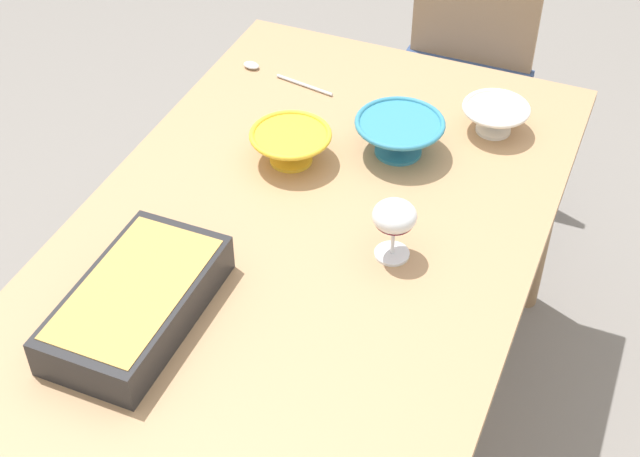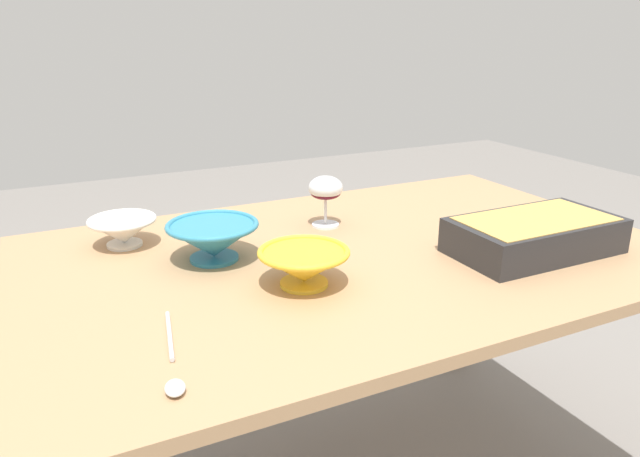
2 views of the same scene
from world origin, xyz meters
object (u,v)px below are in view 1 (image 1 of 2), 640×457
Objects in this scene: chair at (461,75)px; mixing_bowl at (291,145)px; casserole_dish at (137,301)px; serving_spoon at (270,72)px; serving_bowl at (495,117)px; small_bowl at (399,135)px; dining_table at (309,257)px; wine_glass at (394,219)px.

chair is 0.97m from mixing_bowl.
casserole_dish is at bearing 173.19° from mixing_bowl.
serving_bowl is at bearing -92.10° from serving_spoon.
chair is 4.00× the size of small_bowl.
mixing_bowl is 0.49m from serving_bowl.
serving_spoon is (0.02, 0.59, -0.03)m from serving_bowl.
mixing_bowl is at bearing 126.18° from serving_bowl.
small_bowl reaches higher than mixing_bowl.
mixing_bowl is at bearing 33.62° from dining_table.
mixing_bowl is (0.21, 0.32, -0.05)m from wine_glass.
serving_bowl is at bearing -159.57° from chair.
small_bowl reaches higher than dining_table.
small_bowl reaches higher than serving_spoon.
serving_spoon is (0.50, 0.32, 0.11)m from dining_table.
serving_bowl is 0.60m from serving_spoon.
wine_glass reaches higher than serving_bowl.
dining_table is 3.82× the size of casserole_dish.
casserole_dish is 0.97m from serving_bowl.
casserole_dish is at bearing 157.47° from small_bowl.
casserole_dish reaches higher than mixing_bowl.
wine_glass is 0.74m from serving_spoon.
chair is 2.12× the size of casserole_dish.
casserole_dish is at bearing -171.47° from serving_spoon.
mixing_bowl is (-0.91, 0.17, 0.30)m from chair.
mixing_bowl is (0.18, 0.12, 0.15)m from dining_table.
casserole_dish is (-1.47, 0.23, 0.30)m from chair.
casserole_dish is 2.43× the size of serving_bowl.
mixing_bowl is 0.90× the size of small_bowl.
wine_glass reaches higher than chair.
wine_glass reaches higher than serving_spoon.
chair is at bearing -31.44° from serving_spoon.
serving_bowl reaches higher than serving_spoon.
chair is 0.72m from serving_bowl.
casserole_dish is (-0.35, 0.38, -0.05)m from wine_glass.
small_bowl reaches higher than casserole_dish.
small_bowl is (0.12, -0.22, 0.01)m from mixing_bowl.
wine_glass is at bearing -123.42° from mixing_bowl.
chair is 1.51m from casserole_dish.
casserole_dish reaches higher than dining_table.
serving_spoon is at bearing 44.58° from wine_glass.
serving_bowl is (0.85, -0.46, -0.01)m from casserole_dish.
chair is at bearing -9.07° from casserole_dish.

